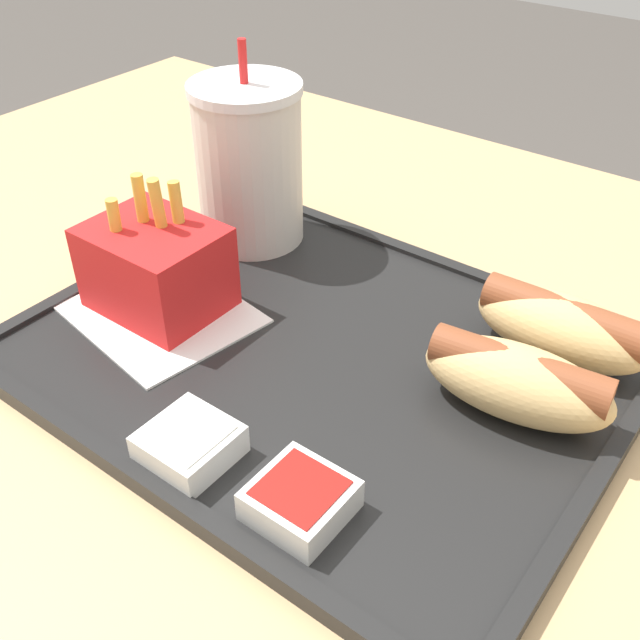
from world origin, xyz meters
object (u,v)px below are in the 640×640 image
Objects in this scene: hot_dog_near at (517,380)px; sauce_cup_ketchup at (300,499)px; soda_cup at (249,164)px; sauce_cup_mayo at (189,443)px; hot_dog_far at (562,326)px; fries_carton at (156,267)px.

sauce_cup_ketchup is (-0.06, -0.15, -0.02)m from hot_dog_near.
sauce_cup_mayo is (0.15, -0.23, -0.06)m from soda_cup.
fries_carton is at bearing -154.74° from hot_dog_far.
sauce_cup_ketchup is at bearing -111.32° from hot_dog_near.
fries_carton is (0.02, -0.13, -0.03)m from soda_cup.
sauce_cup_ketchup is (0.23, -0.22, -0.06)m from soda_cup.
sauce_cup_mayo is at bearing -56.88° from soda_cup.
soda_cup reaches higher than sauce_cup_ketchup.
sauce_cup_ketchup is (-0.06, -0.23, -0.02)m from hot_dog_far.
fries_carton is (-0.28, -0.13, 0.01)m from hot_dog_far.
fries_carton is 0.17m from sauce_cup_mayo.
soda_cup is 1.61× the size of fries_carton.
fries_carton reaches higher than hot_dog_far.
soda_cup reaches higher than sauce_cup_mayo.
fries_carton is at bearing -168.25° from hot_dog_near.
soda_cup is 0.33m from sauce_cup_ketchup.
fries_carton is 2.09× the size of sauce_cup_mayo.
sauce_cup_ketchup is at bearing 4.92° from sauce_cup_mayo.
hot_dog_near is (0.29, -0.07, -0.04)m from soda_cup.
soda_cup reaches higher than fries_carton.
hot_dog_near is 1.21× the size of fries_carton.
soda_cup is at bearing 166.44° from hot_dog_near.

